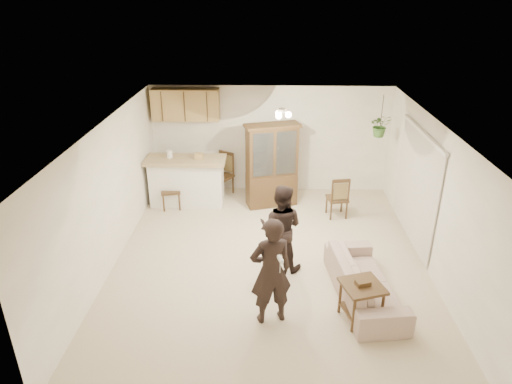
{
  "coord_description": "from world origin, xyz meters",
  "views": [
    {
      "loc": [
        -0.02,
        -6.94,
        4.51
      ],
      "look_at": [
        -0.25,
        0.4,
        1.19
      ],
      "focal_mm": 32.0,
      "sensor_mm": 36.0,
      "label": 1
    }
  ],
  "objects_px": {
    "adult": "(271,268)",
    "chair_hutch_right": "(337,205)",
    "chair_bar": "(171,197)",
    "chair_hutch_left": "(222,183)",
    "side_table": "(361,301)",
    "sofa": "(365,277)",
    "child": "(281,233)",
    "china_hutch": "(272,166)"
  },
  "relations": [
    {
      "from": "adult",
      "to": "child",
      "type": "relative_size",
      "value": 1.33
    },
    {
      "from": "adult",
      "to": "china_hutch",
      "type": "height_order",
      "value": "china_hutch"
    },
    {
      "from": "sofa",
      "to": "chair_hutch_right",
      "type": "distance_m",
      "value": 2.8
    },
    {
      "from": "china_hutch",
      "to": "chair_hutch_left",
      "type": "relative_size",
      "value": 1.85
    },
    {
      "from": "side_table",
      "to": "chair_bar",
      "type": "xyz_separation_m",
      "value": [
        -3.52,
        3.64,
        -0.06
      ]
    },
    {
      "from": "chair_bar",
      "to": "child",
      "type": "bearing_deg",
      "value": -54.69
    },
    {
      "from": "china_hutch",
      "to": "chair_bar",
      "type": "xyz_separation_m",
      "value": [
        -2.21,
        -0.25,
        -0.66
      ]
    },
    {
      "from": "sofa",
      "to": "chair_bar",
      "type": "height_order",
      "value": "chair_bar"
    },
    {
      "from": "child",
      "to": "chair_bar",
      "type": "bearing_deg",
      "value": -29.06
    },
    {
      "from": "china_hutch",
      "to": "side_table",
      "type": "height_order",
      "value": "china_hutch"
    },
    {
      "from": "child",
      "to": "china_hutch",
      "type": "xyz_separation_m",
      "value": [
        -0.15,
        2.52,
        0.24
      ]
    },
    {
      "from": "sofa",
      "to": "chair_hutch_right",
      "type": "bearing_deg",
      "value": -5.87
    },
    {
      "from": "side_table",
      "to": "sofa",
      "type": "bearing_deg",
      "value": 74.06
    },
    {
      "from": "sofa",
      "to": "adult",
      "type": "distance_m",
      "value": 1.68
    },
    {
      "from": "adult",
      "to": "chair_bar",
      "type": "distance_m",
      "value": 4.33
    },
    {
      "from": "adult",
      "to": "child",
      "type": "distance_m",
      "value": 1.43
    },
    {
      "from": "child",
      "to": "china_hutch",
      "type": "bearing_deg",
      "value": -71.69
    },
    {
      "from": "china_hutch",
      "to": "side_table",
      "type": "xyz_separation_m",
      "value": [
        1.31,
        -3.89,
        -0.6
      ]
    },
    {
      "from": "china_hutch",
      "to": "child",
      "type": "bearing_deg",
      "value": -103.45
    },
    {
      "from": "adult",
      "to": "chair_bar",
      "type": "relative_size",
      "value": 1.93
    },
    {
      "from": "child",
      "to": "chair_bar",
      "type": "distance_m",
      "value": 3.31
    },
    {
      "from": "adult",
      "to": "china_hutch",
      "type": "bearing_deg",
      "value": -107.53
    },
    {
      "from": "adult",
      "to": "chair_bar",
      "type": "bearing_deg",
      "value": -76.48
    },
    {
      "from": "side_table",
      "to": "chair_hutch_right",
      "type": "bearing_deg",
      "value": 88.5
    },
    {
      "from": "side_table",
      "to": "chair_hutch_left",
      "type": "xyz_separation_m",
      "value": [
        -2.47,
        4.4,
        -0.03
      ]
    },
    {
      "from": "china_hutch",
      "to": "chair_bar",
      "type": "relative_size",
      "value": 2.0
    },
    {
      "from": "china_hutch",
      "to": "side_table",
      "type": "relative_size",
      "value": 2.67
    },
    {
      "from": "side_table",
      "to": "chair_hutch_left",
      "type": "bearing_deg",
      "value": 119.25
    },
    {
      "from": "side_table",
      "to": "chair_bar",
      "type": "distance_m",
      "value": 5.06
    },
    {
      "from": "child",
      "to": "side_table",
      "type": "distance_m",
      "value": 1.82
    },
    {
      "from": "adult",
      "to": "chair_hutch_right",
      "type": "relative_size",
      "value": 1.95
    },
    {
      "from": "adult",
      "to": "side_table",
      "type": "xyz_separation_m",
      "value": [
        1.32,
        0.04,
        -0.58
      ]
    },
    {
      "from": "child",
      "to": "chair_hutch_right",
      "type": "distance_m",
      "value": 2.37
    },
    {
      "from": "side_table",
      "to": "chair_bar",
      "type": "height_order",
      "value": "chair_bar"
    },
    {
      "from": "china_hutch",
      "to": "side_table",
      "type": "distance_m",
      "value": 4.14
    },
    {
      "from": "chair_bar",
      "to": "chair_hutch_right",
      "type": "distance_m",
      "value": 3.62
    },
    {
      "from": "china_hutch",
      "to": "chair_hutch_right",
      "type": "bearing_deg",
      "value": -38.26
    },
    {
      "from": "chair_bar",
      "to": "chair_hutch_left",
      "type": "relative_size",
      "value": 0.93
    },
    {
      "from": "china_hutch",
      "to": "chair_bar",
      "type": "height_order",
      "value": "china_hutch"
    },
    {
      "from": "adult",
      "to": "chair_hutch_left",
      "type": "relative_size",
      "value": 1.79
    },
    {
      "from": "sofa",
      "to": "side_table",
      "type": "height_order",
      "value": "sofa"
    },
    {
      "from": "adult",
      "to": "chair_hutch_right",
      "type": "height_order",
      "value": "adult"
    }
  ]
}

